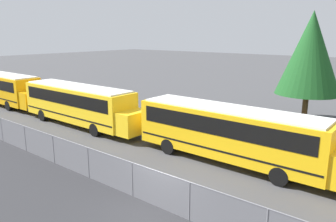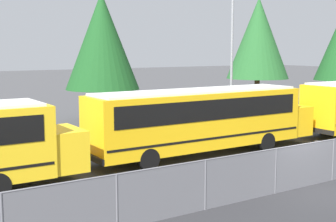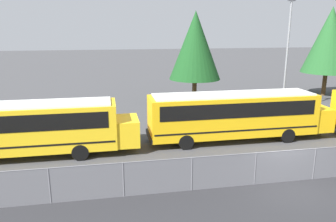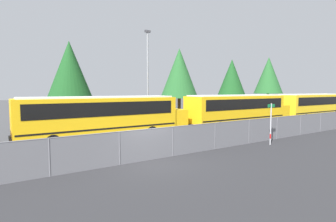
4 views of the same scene
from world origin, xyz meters
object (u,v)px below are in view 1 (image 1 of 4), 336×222
at_px(school_bus_2, 233,131).
at_px(tree_2, 310,53).
at_px(school_bus_1, 80,102).
at_px(school_bus_0, 3,86).

height_order(school_bus_2, tree_2, tree_2).
bearing_deg(school_bus_1, school_bus_2, 2.37).
bearing_deg(school_bus_1, school_bus_0, -179.96).
xyz_separation_m(school_bus_2, tree_2, (0.36, 11.60, 3.64)).
bearing_deg(school_bus_2, tree_2, 88.21).
bearing_deg(school_bus_2, school_bus_0, -178.78).
relative_size(school_bus_0, tree_2, 1.39).
xyz_separation_m(school_bus_0, school_bus_1, (12.42, 0.01, 0.00)).
relative_size(school_bus_1, school_bus_2, 1.00).
xyz_separation_m(school_bus_0, school_bus_2, (25.17, 0.54, 0.00)).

